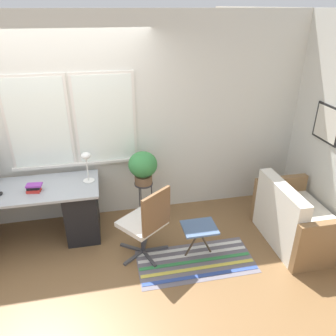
{
  "coord_description": "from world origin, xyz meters",
  "views": [
    {
      "loc": [
        0.6,
        -3.35,
        2.73
      ],
      "look_at": [
        1.33,
        0.18,
        0.93
      ],
      "focal_mm": 35.0,
      "sensor_mm": 36.0,
      "label": 1
    }
  ],
  "objects": [
    {
      "name": "office_chair_swivel",
      "position": [
        0.98,
        -0.26,
        0.49
      ],
      "size": [
        0.65,
        0.65,
        0.94
      ],
      "rotation": [
        0.0,
        0.0,
        3.8
      ],
      "color": "#47474C",
      "rests_on": "ground_plane"
    },
    {
      "name": "wall_right_with_picture",
      "position": [
        3.36,
        0.0,
        1.35
      ],
      "size": [
        0.08,
        9.0,
        2.7
      ],
      "color": "silver",
      "rests_on": "ground_plane"
    },
    {
      "name": "mouse",
      "position": [
        -0.65,
        0.27,
        0.75
      ],
      "size": [
        0.04,
        0.07,
        0.04
      ],
      "color": "black",
      "rests_on": "desk"
    },
    {
      "name": "couch_loveseat",
      "position": [
        2.86,
        -0.37,
        0.29
      ],
      "size": [
        0.75,
        1.13,
        0.83
      ],
      "rotation": [
        0.0,
        0.0,
        1.57
      ],
      "color": "white",
      "rests_on": "ground_plane"
    },
    {
      "name": "wall_back_with_window",
      "position": [
        0.01,
        0.8,
        1.35
      ],
      "size": [
        9.0,
        0.12,
        2.7
      ],
      "color": "silver",
      "rests_on": "ground_plane"
    },
    {
      "name": "plant_stand",
      "position": [
        1.05,
        0.45,
        0.53
      ],
      "size": [
        0.25,
        0.25,
        0.6
      ],
      "color": "#333338",
      "rests_on": "ground_plane"
    },
    {
      "name": "book_stack",
      "position": [
        -0.28,
        0.28,
        0.78
      ],
      "size": [
        0.19,
        0.14,
        0.1
      ],
      "color": "red",
      "rests_on": "desk"
    },
    {
      "name": "desk",
      "position": [
        -0.61,
        0.36,
        0.4
      ],
      "size": [
        2.17,
        0.72,
        0.74
      ],
      "color": "#9EA3A8",
      "rests_on": "ground_plane"
    },
    {
      "name": "desk_lamp",
      "position": [
        0.35,
        0.4,
        1.02
      ],
      "size": [
        0.14,
        0.14,
        0.39
      ],
      "color": "white",
      "rests_on": "desk"
    },
    {
      "name": "folding_stool",
      "position": [
        1.59,
        -0.38,
        0.37
      ],
      "size": [
        0.39,
        0.34,
        0.42
      ],
      "color": "slate",
      "rests_on": "ground_plane"
    },
    {
      "name": "floor_rug_striped",
      "position": [
        1.52,
        -0.5,
        0.0
      ],
      "size": [
        1.38,
        0.65,
        0.01
      ],
      "color": "slate",
      "rests_on": "ground_plane"
    },
    {
      "name": "ground_plane",
      "position": [
        0.0,
        0.0,
        0.0
      ],
      "size": [
        14.0,
        14.0,
        0.0
      ],
      "primitive_type": "plane",
      "color": "brown"
    },
    {
      "name": "potted_plant",
      "position": [
        1.05,
        0.45,
        0.85
      ],
      "size": [
        0.38,
        0.38,
        0.44
      ],
      "color": "brown",
      "rests_on": "plant_stand"
    }
  ]
}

